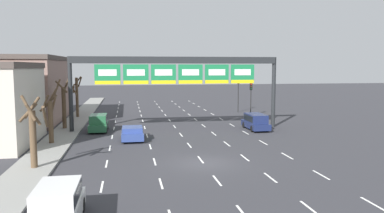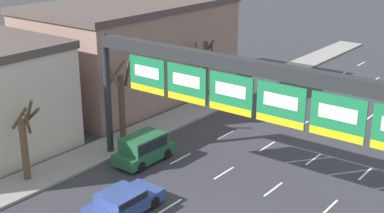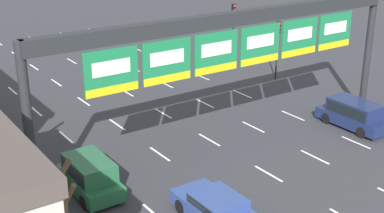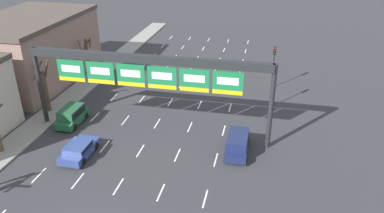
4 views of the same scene
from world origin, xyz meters
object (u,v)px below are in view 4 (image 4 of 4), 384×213
(sign_gantry, at_px, (147,70))
(suv_navy, at_px, (238,143))
(tree_bare_second, at_px, (45,87))
(traffic_light_mid_block, at_px, (274,59))
(tree_bare_furthest, at_px, (87,57))
(car_blue, at_px, (79,149))
(traffic_light_near_gantry, at_px, (275,78))
(suv_green, at_px, (72,115))

(sign_gantry, distance_m, suv_navy, 9.94)
(sign_gantry, relative_size, tree_bare_second, 3.95)
(traffic_light_mid_block, bearing_deg, tree_bare_furthest, -174.69)
(sign_gantry, bearing_deg, suv_navy, -9.24)
(sign_gantry, xyz_separation_m, car_blue, (-4.72, -4.78, -5.70))
(traffic_light_mid_block, relative_size, tree_bare_furthest, 0.96)
(sign_gantry, distance_m, tree_bare_second, 12.50)
(tree_bare_furthest, bearing_deg, sign_gantry, -44.54)
(car_blue, bearing_deg, tree_bare_second, 135.01)
(suv_navy, height_order, tree_bare_furthest, tree_bare_furthest)
(car_blue, bearing_deg, traffic_light_mid_block, 49.68)
(suv_navy, bearing_deg, tree_bare_second, 169.80)
(traffic_light_near_gantry, bearing_deg, traffic_light_mid_block, 92.15)
(traffic_light_near_gantry, height_order, traffic_light_mid_block, traffic_light_mid_block)
(sign_gantry, distance_m, car_blue, 8.81)
(traffic_light_near_gantry, relative_size, traffic_light_mid_block, 0.89)
(car_blue, bearing_deg, sign_gantry, 45.38)
(tree_bare_furthest, bearing_deg, suv_navy, -32.75)
(suv_navy, relative_size, car_blue, 1.09)
(tree_bare_second, bearing_deg, car_blue, -44.99)
(suv_navy, height_order, car_blue, suv_navy)
(suv_green, xyz_separation_m, traffic_light_mid_block, (18.85, 13.10, 2.62))
(traffic_light_near_gantry, bearing_deg, suv_green, -157.18)
(suv_navy, relative_size, traffic_light_near_gantry, 0.99)
(traffic_light_mid_block, bearing_deg, suv_navy, -99.81)
(traffic_light_near_gantry, distance_m, traffic_light_mid_block, 5.10)
(tree_bare_second, bearing_deg, suv_navy, -10.20)
(suv_green, xyz_separation_m, tree_bare_second, (-3.68, 1.89, 1.84))
(suv_green, distance_m, tree_bare_second, 4.53)
(sign_gantry, xyz_separation_m, suv_green, (-8.09, 0.37, -5.41))
(suv_navy, relative_size, tree_bare_second, 0.80)
(traffic_light_mid_block, distance_m, tree_bare_furthest, 22.44)
(suv_navy, bearing_deg, sign_gantry, 170.76)
(tree_bare_second, bearing_deg, traffic_light_near_gantry, 15.07)
(tree_bare_second, xyz_separation_m, tree_bare_furthest, (0.20, 9.13, 0.21))
(suv_green, relative_size, tree_bare_furthest, 0.75)
(sign_gantry, relative_size, tree_bare_furthest, 4.16)
(traffic_light_mid_block, height_order, tree_bare_second, tree_bare_second)
(traffic_light_near_gantry, bearing_deg, tree_bare_second, -164.93)
(car_blue, distance_m, tree_bare_furthest, 17.72)
(tree_bare_furthest, bearing_deg, car_blue, -67.05)
(traffic_light_mid_block, distance_m, tree_bare_second, 25.18)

